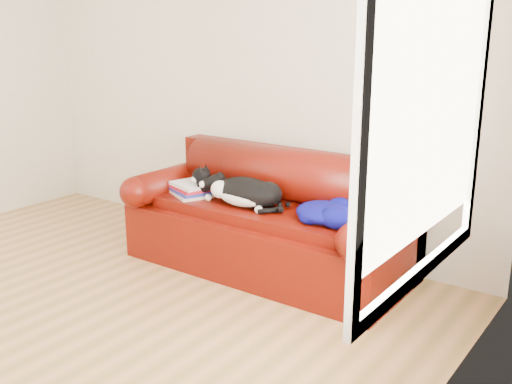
# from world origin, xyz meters

# --- Properties ---
(ground) EXTENTS (4.50, 4.50, 0.00)m
(ground) POSITION_xyz_m (0.00, 0.00, 0.00)
(ground) COLOR olive
(ground) RESTS_ON ground
(room_shell) EXTENTS (4.52, 4.02, 2.61)m
(room_shell) POSITION_xyz_m (0.12, 0.02, 1.67)
(room_shell) COLOR beige
(room_shell) RESTS_ON ground
(sofa_base) EXTENTS (2.10, 0.90, 0.50)m
(sofa_base) POSITION_xyz_m (0.64, 1.49, 0.24)
(sofa_base) COLOR #380C02
(sofa_base) RESTS_ON ground
(sofa_back) EXTENTS (2.10, 1.01, 0.88)m
(sofa_back) POSITION_xyz_m (0.64, 1.74, 0.54)
(sofa_back) COLOR #380C02
(sofa_back) RESTS_ON ground
(book_stack) EXTENTS (0.41, 0.38, 0.10)m
(book_stack) POSITION_xyz_m (0.02, 1.36, 0.55)
(book_stack) COLOR beige
(book_stack) RESTS_ON sofa_base
(cat) EXTENTS (0.75, 0.38, 0.27)m
(cat) POSITION_xyz_m (0.53, 1.36, 0.60)
(cat) COLOR black
(cat) RESTS_ON sofa_base
(blanket) EXTENTS (0.50, 0.45, 0.15)m
(blanket) POSITION_xyz_m (1.19, 1.41, 0.57)
(blanket) COLOR #08024D
(blanket) RESTS_ON sofa_base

